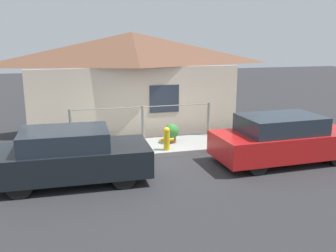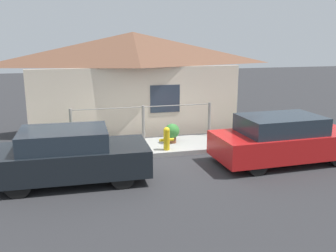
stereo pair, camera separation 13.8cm
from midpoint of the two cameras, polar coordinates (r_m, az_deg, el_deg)
name	(u,v)px [view 1 (the left image)]	position (r m, az deg, el deg)	size (l,w,h in m)	color
ground_plane	(154,158)	(11.46, -2.46, -4.88)	(60.00, 60.00, 0.00)	#2D2D30
sidewalk	(148,147)	(12.28, -3.41, -3.28)	(24.00, 1.82, 0.14)	#9E9E99
house	(133,54)	(14.24, -5.69, 10.89)	(8.03, 2.23, 3.78)	beige
fence	(143,121)	(12.82, -4.15, 0.77)	(4.90, 0.10, 1.19)	gray
car_left	(71,156)	(9.73, -15.02, -4.41)	(3.90, 1.81, 1.38)	black
car_right	(283,139)	(11.40, 16.82, -1.91)	(4.20, 1.86, 1.40)	red
fire_hydrant	(167,138)	(11.67, -0.55, -1.84)	(0.46, 0.21, 0.73)	yellow
potted_plant_near_hydrant	(172,132)	(12.47, 0.27, -0.92)	(0.49, 0.49, 0.65)	brown
potted_plant_by_fence	(70,136)	(12.31, -14.96, -1.51)	(0.51, 0.51, 0.66)	brown
potted_plant_corner	(250,123)	(14.08, 12.16, 0.46)	(0.55, 0.55, 0.66)	#9E5638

